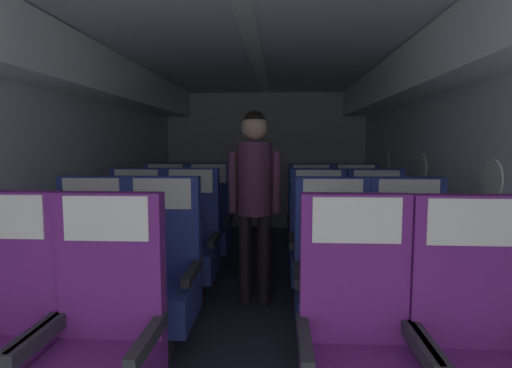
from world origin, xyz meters
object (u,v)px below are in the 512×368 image
at_px(flight_attendant, 255,186).
at_px(seat_a_left_aisle, 101,347).
at_px(seat_c_left_aisle, 189,245).
at_px(seat_d_left_window, 164,224).
at_px(seat_c_left_window, 134,245).
at_px(seat_b_left_aisle, 160,279).
at_px(seat_d_left_aisle, 208,225).
at_px(seat_b_right_window, 333,282).
at_px(seat_d_right_aisle, 357,227).
at_px(seat_c_right_window, 319,247).
at_px(seat_b_left_window, 88,278).
at_px(seat_c_right_aisle, 377,248).
at_px(seat_a_right_window, 358,352).
at_px(seat_b_right_aisle, 410,283).
at_px(seat_d_right_window, 311,226).
at_px(seat_a_right_aisle, 478,358).

bearing_deg(flight_attendant, seat_a_left_aisle, 84.25).
distance_m(seat_c_left_aisle, seat_d_left_window, 1.01).
bearing_deg(seat_c_left_aisle, seat_c_left_window, -178.67).
distance_m(seat_b_left_aisle, seat_d_left_aisle, 1.79).
bearing_deg(seat_b_right_window, seat_d_left_window, 131.69).
distance_m(seat_d_right_aisle, flight_attendant, 1.48).
bearing_deg(seat_c_right_window, seat_b_left_window, -150.74).
bearing_deg(seat_b_left_aisle, seat_a_left_aisle, -89.85).
distance_m(seat_b_left_window, seat_b_left_aisle, 0.48).
relative_size(seat_c_right_aisle, flight_attendant, 0.70).
bearing_deg(seat_c_right_aisle, seat_c_left_aisle, 179.74).
relative_size(seat_c_right_window, seat_d_left_window, 1.00).
bearing_deg(seat_a_right_window, seat_b_left_aisle, 141.50).
bearing_deg(seat_c_left_aisle, seat_d_left_window, 117.73).
distance_m(seat_b_left_window, seat_d_right_aisle, 2.71).
xyz_separation_m(seat_b_left_window, seat_c_left_aisle, (0.47, 0.89, 0.00)).
xyz_separation_m(seat_a_right_window, seat_c_left_window, (-1.57, 1.75, 0.00)).
bearing_deg(seat_d_left_window, seat_b_right_aisle, -40.68).
bearing_deg(seat_c_left_aisle, seat_b_right_aisle, -28.85).
bearing_deg(seat_d_right_aisle, seat_a_left_aisle, -120.54).
xyz_separation_m(seat_c_left_window, seat_c_left_aisle, (0.48, 0.01, 0.00)).
bearing_deg(seat_d_left_aisle, seat_d_right_window, -0.03).
distance_m(seat_a_left_aisle, seat_a_right_aisle, 1.57).
bearing_deg(seat_d_left_window, seat_b_left_aisle, -75.18).
distance_m(seat_b_left_aisle, seat_d_right_aisle, 2.37).
height_order(seat_a_right_window, seat_c_right_window, same).
bearing_deg(seat_b_right_aisle, seat_d_left_aisle, 131.85).
xyz_separation_m(seat_c_right_aisle, seat_d_right_window, (-0.48, 0.90, 0.00)).
bearing_deg(seat_c_left_window, seat_c_right_aisle, 0.11).
height_order(seat_a_left_aisle, seat_b_left_window, same).
bearing_deg(seat_b_right_aisle, seat_d_right_window, 105.29).
distance_m(seat_c_right_aisle, seat_d_left_window, 2.25).
relative_size(seat_a_right_window, seat_c_left_window, 1.00).
height_order(seat_c_right_window, seat_d_right_window, same).
bearing_deg(flight_attendant, seat_b_right_aisle, 154.21).
bearing_deg(seat_b_right_aisle, seat_c_left_window, 157.28).
xyz_separation_m(seat_b_left_window, seat_c_right_aisle, (2.06, 0.88, 0.00)).
bearing_deg(seat_b_right_aisle, seat_d_left_window, 139.32).
height_order(seat_d_left_window, seat_d_right_window, same).
distance_m(seat_d_right_aisle, seat_d_right_window, 0.47).
xyz_separation_m(seat_a_right_window, seat_c_right_window, (-0.00, 1.76, 0.00)).
height_order(seat_b_right_aisle, seat_c_right_aisle, same).
distance_m(seat_d_right_window, flight_attendant, 1.22).
xyz_separation_m(seat_c_right_aisle, seat_d_left_window, (-2.06, 0.90, 0.00)).
relative_size(seat_a_right_aisle, seat_d_right_aisle, 1.00).
height_order(seat_a_right_aisle, seat_d_left_window, same).
distance_m(seat_c_right_window, seat_d_right_window, 0.90).
distance_m(seat_b_left_window, seat_b_right_aisle, 2.06).
relative_size(seat_a_right_window, flight_attendant, 0.70).
relative_size(seat_b_right_aisle, seat_d_left_window, 1.00).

